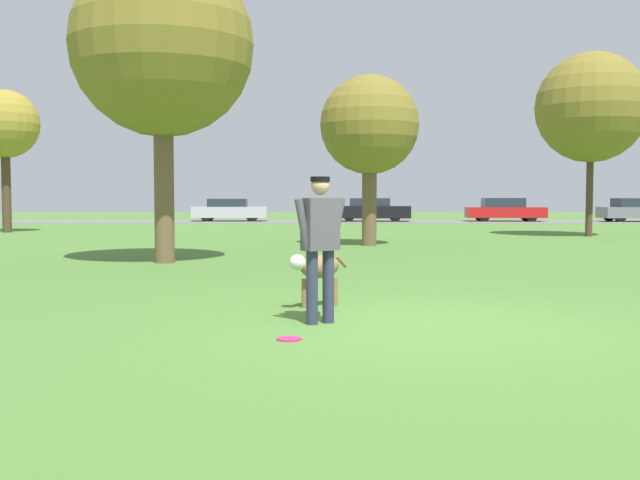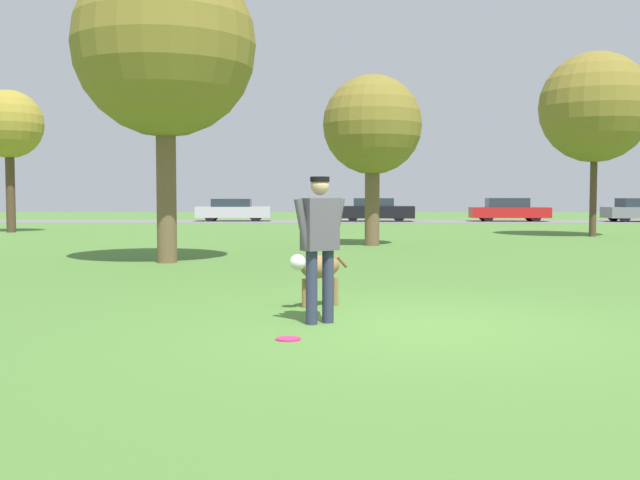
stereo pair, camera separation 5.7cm
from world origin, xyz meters
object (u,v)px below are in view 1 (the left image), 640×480
(tree_far_right, at_px, (591,108))
(parked_car_grey, at_px, (634,210))
(dog, at_px, (317,269))
(parked_car_silver, at_px, (230,210))
(frisbee, at_px, (289,339))
(parked_car_red, at_px, (505,210))
(tree_mid_center, at_px, (370,126))
(parked_car_black, at_px, (371,210))
(tree_near_left, at_px, (162,46))
(person, at_px, (320,237))
(tree_far_left, at_px, (5,125))

(tree_far_right, xyz_separation_m, parked_car_grey, (8.12, 15.78, -3.92))
(dog, bearing_deg, parked_car_silver, -126.21)
(dog, height_order, parked_car_grey, parked_car_grey)
(frisbee, relative_size, parked_car_red, 0.06)
(dog, height_order, tree_far_right, tree_far_right)
(frisbee, relative_size, tree_mid_center, 0.05)
(parked_car_black, bearing_deg, tree_mid_center, -91.65)
(parked_car_grey, bearing_deg, tree_mid_center, -129.52)
(frisbee, distance_m, tree_far_right, 22.24)
(parked_car_silver, relative_size, parked_car_red, 0.96)
(parked_car_black, bearing_deg, tree_near_left, -100.72)
(frisbee, xyz_separation_m, parked_car_red, (10.70, 35.73, 0.65))
(parked_car_red, relative_size, parked_car_grey, 1.17)
(frisbee, height_order, tree_far_right, tree_far_right)
(person, bearing_deg, tree_far_right, 30.26)
(parked_car_silver, distance_m, parked_car_red, 15.87)
(dog, xyz_separation_m, tree_far_right, (9.54, 17.22, 4.08))
(parked_car_black, bearing_deg, tree_far_left, -136.85)
(tree_far_left, height_order, parked_car_red, tree_far_left)
(person, height_order, tree_mid_center, tree_mid_center)
(person, distance_m, parked_car_silver, 35.33)
(dog, xyz_separation_m, parked_car_red, (10.45, 33.52, 0.17))
(person, bearing_deg, parked_car_grey, 30.25)
(tree_far_left, xyz_separation_m, tree_mid_center, (13.93, -7.87, -0.78))
(person, bearing_deg, tree_near_left, 81.24)
(person, bearing_deg, dog, 59.70)
(tree_far_right, bearing_deg, tree_far_left, 172.75)
(dog, relative_size, parked_car_silver, 0.18)
(frisbee, bearing_deg, tree_near_left, 109.65)
(tree_near_left, xyz_separation_m, tree_far_right, (12.89, 10.78, -0.02))
(tree_far_left, relative_size, tree_mid_center, 1.14)
(person, bearing_deg, tree_far_left, 88.06)
(parked_car_black, relative_size, parked_car_grey, 1.15)
(frisbee, distance_m, tree_mid_center, 14.88)
(person, height_order, parked_car_black, person)
(parked_car_black, bearing_deg, parked_car_silver, -179.86)
(tree_far_left, bearing_deg, frisbee, -61.09)
(person, height_order, tree_far_left, tree_far_left)
(tree_far_right, xyz_separation_m, parked_car_silver, (-14.97, 16.43, -3.93))
(tree_far_right, relative_size, parked_car_silver, 1.51)
(dog, relative_size, tree_near_left, 0.12)
(tree_near_left, distance_m, parked_car_silver, 27.57)
(dog, distance_m, tree_near_left, 8.34)
(parked_car_red, bearing_deg, frisbee, -104.13)
(tree_far_right, bearing_deg, person, -117.20)
(tree_near_left, distance_m, parked_car_black, 27.89)
(tree_far_left, bearing_deg, parked_car_silver, 62.42)
(dog, bearing_deg, tree_far_right, -164.37)
(person, relative_size, parked_car_grey, 0.43)
(dog, xyz_separation_m, tree_mid_center, (1.39, 12.16, 2.96))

